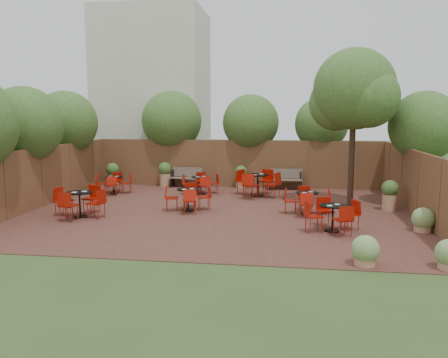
# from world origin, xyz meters

# --- Properties ---
(ground) EXTENTS (80.00, 80.00, 0.00)m
(ground) POSITION_xyz_m (0.00, 0.00, 0.00)
(ground) COLOR #354F23
(ground) RESTS_ON ground
(courtyard_paving) EXTENTS (12.00, 10.00, 0.02)m
(courtyard_paving) POSITION_xyz_m (0.00, 0.00, 0.01)
(courtyard_paving) COLOR #381D16
(courtyard_paving) RESTS_ON ground
(fence_back) EXTENTS (12.00, 0.08, 2.00)m
(fence_back) POSITION_xyz_m (0.00, 5.00, 1.00)
(fence_back) COLOR brown
(fence_back) RESTS_ON ground
(fence_left) EXTENTS (0.08, 10.00, 2.00)m
(fence_left) POSITION_xyz_m (-6.00, 0.00, 1.00)
(fence_left) COLOR brown
(fence_left) RESTS_ON ground
(fence_right) EXTENTS (0.08, 10.00, 2.00)m
(fence_right) POSITION_xyz_m (6.00, 0.00, 1.00)
(fence_right) COLOR brown
(fence_right) RESTS_ON ground
(neighbour_building) EXTENTS (5.00, 4.00, 8.00)m
(neighbour_building) POSITION_xyz_m (-4.50, 8.00, 4.00)
(neighbour_building) COLOR beige
(neighbour_building) RESTS_ON ground
(overhang_foliage) EXTENTS (15.85, 10.90, 2.77)m
(overhang_foliage) POSITION_xyz_m (-2.51, 2.45, 2.76)
(overhang_foliage) COLOR #33581C
(overhang_foliage) RESTS_ON ground
(courtyard_tree) EXTENTS (2.80, 2.70, 5.21)m
(courtyard_tree) POSITION_xyz_m (4.22, 1.54, 3.74)
(courtyard_tree) COLOR black
(courtyard_tree) RESTS_ON courtyard_paving
(park_bench_left) EXTENTS (1.40, 0.61, 0.84)m
(park_bench_left) POSITION_xyz_m (-2.11, 4.62, 0.45)
(park_bench_left) COLOR brown
(park_bench_left) RESTS_ON courtyard_paving
(park_bench_right) EXTENTS (1.40, 0.55, 0.85)m
(park_bench_right) POSITION_xyz_m (2.03, 4.62, 0.46)
(park_bench_right) COLOR brown
(park_bench_right) RESTS_ON courtyard_paving
(bistro_tables) EXTENTS (9.36, 6.48, 0.96)m
(bistro_tables) POSITION_xyz_m (-0.45, 0.80, 0.45)
(bistro_tables) COLOR black
(bistro_tables) RESTS_ON courtyard_paving
(planters) EXTENTS (11.20, 4.26, 1.04)m
(planters) POSITION_xyz_m (-0.89, 3.72, 0.56)
(planters) COLOR #A57752
(planters) RESTS_ON courtyard_paving
(low_shrubs) EXTENTS (2.53, 3.57, 0.65)m
(low_shrubs) POSITION_xyz_m (4.96, -3.57, 0.32)
(low_shrubs) COLOR #A57752
(low_shrubs) RESTS_ON courtyard_paving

